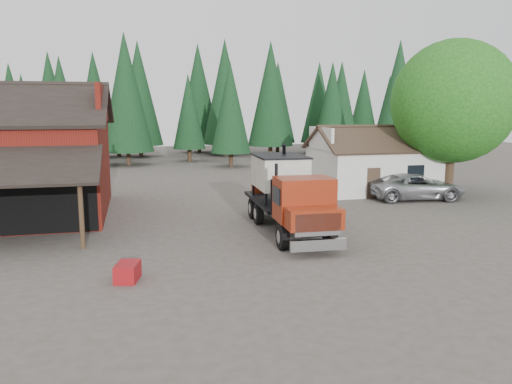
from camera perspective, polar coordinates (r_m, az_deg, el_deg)
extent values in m
plane|color=#4A413A|center=(20.17, -3.55, -7.02)|extent=(120.00, 120.00, 0.00)
cube|color=maroon|center=(29.10, -17.17, 9.60)|extent=(0.25, 7.00, 2.00)
cylinder|color=#382619|center=(21.70, -19.34, -2.56)|extent=(0.20, 0.20, 2.80)
cube|color=silver|center=(36.24, 13.27, 2.52)|extent=(8.00, 6.00, 3.00)
cube|color=#38281E|center=(34.72, 14.53, 5.91)|extent=(8.60, 3.42, 1.80)
cube|color=#38281E|center=(37.38, 12.36, 6.22)|extent=(8.60, 3.42, 1.80)
cube|color=silver|center=(34.41, 7.43, 6.10)|extent=(0.20, 4.20, 1.50)
cube|color=silver|center=(38.03, 18.81, 5.99)|extent=(0.20, 4.20, 1.50)
cube|color=#38281E|center=(32.96, 13.28, 0.97)|extent=(0.90, 0.06, 2.00)
cube|color=black|center=(34.34, 17.79, 2.12)|extent=(1.20, 0.06, 1.00)
cylinder|color=#382619|center=(35.72, 21.20, 2.20)|extent=(0.60, 0.60, 3.20)
sphere|color=#155012|center=(35.48, 21.65, 9.58)|extent=(8.00, 8.00, 8.00)
sphere|color=#155012|center=(35.48, 19.18, 7.78)|extent=(4.40, 4.40, 4.40)
sphere|color=#155012|center=(35.43, 23.64, 8.00)|extent=(4.80, 4.80, 4.80)
cylinder|color=#382619|center=(50.18, -2.88, 3.82)|extent=(0.44, 0.44, 1.60)
cone|color=black|center=(49.94, -2.93, 9.65)|extent=(3.96, 3.96, 9.00)
cylinder|color=#382619|center=(51.94, 15.64, 3.67)|extent=(0.44, 0.44, 1.60)
cone|color=black|center=(51.72, 15.94, 10.41)|extent=(4.84, 4.84, 11.00)
cylinder|color=#382619|center=(53.28, -14.36, 3.87)|extent=(0.44, 0.44, 1.60)
cone|color=black|center=(53.08, -14.65, 10.97)|extent=(5.28, 5.28, 12.00)
cylinder|color=black|center=(20.59, 3.06, -5.13)|extent=(0.38, 1.08, 1.07)
cylinder|color=black|center=(21.20, 8.44, -4.79)|extent=(0.38, 1.08, 1.07)
cylinder|color=black|center=(25.02, 0.29, -2.49)|extent=(0.38, 1.08, 1.07)
cylinder|color=black|center=(25.53, 4.80, -2.28)|extent=(0.38, 1.08, 1.07)
cylinder|color=black|center=(26.33, -0.34, -1.89)|extent=(0.38, 1.08, 1.07)
cylinder|color=black|center=(26.81, 3.96, -1.70)|extent=(0.38, 1.08, 1.07)
cube|color=black|center=(23.70, 3.52, -2.22)|extent=(1.34, 8.43, 0.39)
cube|color=silver|center=(19.48, 7.15, -6.03)|extent=(2.25, 0.25, 0.44)
cube|color=silver|center=(19.38, 7.10, -3.73)|extent=(1.86, 0.16, 0.88)
cube|color=maroon|center=(19.89, 6.56, -2.95)|extent=(2.24, 1.34, 0.83)
cube|color=maroon|center=(20.97, 5.49, -0.79)|extent=(2.39, 1.73, 1.81)
cube|color=black|center=(20.18, 6.17, -0.36)|extent=(2.05, 0.14, 0.88)
cylinder|color=black|center=(21.45, 2.33, 0.93)|extent=(0.14, 0.14, 1.76)
cube|color=black|center=(21.89, 4.73, -0.47)|extent=(2.40, 0.19, 1.56)
cube|color=black|center=(24.94, 2.69, -1.01)|extent=(2.67, 5.74, 0.16)
cube|color=silver|center=(24.72, 2.71, 2.29)|extent=(2.35, 3.29, 1.56)
cone|color=silver|center=(24.86, 2.70, 0.06)|extent=(2.21, 2.21, 0.68)
cube|color=black|center=(24.64, 2.73, 4.14)|extent=(2.45, 3.39, 0.08)
cylinder|color=black|center=(26.20, 3.20, 2.48)|extent=(0.79, 2.12, 2.98)
cube|color=maroon|center=(27.01, 0.24, 0.40)|extent=(0.61, 0.80, 0.44)
cylinder|color=silver|center=(22.14, 7.73, -3.38)|extent=(0.58, 0.99, 0.55)
imported|color=#9A9CA2|center=(33.38, 17.83, 0.58)|extent=(6.27, 3.52, 1.66)
cube|color=maroon|center=(17.55, -14.47, -8.83)|extent=(0.94, 1.23, 0.60)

